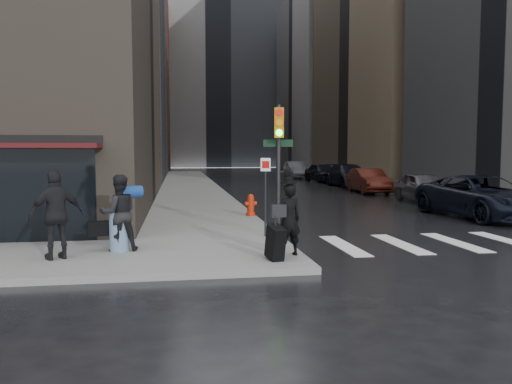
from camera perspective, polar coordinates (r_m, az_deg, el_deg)
The scene contains 18 objects.
ground at distance 11.92m, azimuth -4.65°, elevation -7.48°, with size 140.00×140.00×0.00m, color black.
sidewalk_left at distance 38.71m, azimuth -7.66°, elevation 0.91°, with size 4.00×50.00×0.15m, color slate.
sidewalk_right at distance 41.28m, azimuth 11.43°, elevation 1.09°, with size 3.00×50.00×0.15m, color slate.
crosswalk at distance 15.35m, azimuth 24.32°, elevation -5.15°, with size 8.50×3.00×0.01m.
bldg_left_far at distance 75.36m, azimuth -18.56°, elevation 12.30°, with size 22.00×20.00×26.00m, color brown.
bldg_right_far at distance 75.30m, azimuth 12.32°, elevation 12.06°, with size 22.00×20.00×25.00m, color gray.
bldg_distant at distance 90.90m, azimuth -4.64°, elevation 13.05°, with size 40.00×12.00×32.00m, color gray.
man_overcoat at distance 11.18m, azimuth 3.42°, elevation -3.57°, with size 0.93×1.07×1.81m.
man_jeans at distance 12.19m, azimuth -15.44°, elevation -2.32°, with size 1.32×0.89×1.81m.
man_greycoat at distance 11.68m, azimuth -21.83°, elevation -2.43°, with size 1.23×0.97×1.96m.
traffic_light at distance 13.72m, azimuth 2.47°, elevation 4.59°, with size 0.90×0.48×3.63m.
fire_hydrant at distance 18.48m, azimuth -0.62°, elevation -1.60°, with size 0.46×0.35×0.80m.
parked_car_0 at distance 20.73m, azimuth 24.46°, elevation -0.50°, with size 2.69×5.83×1.62m, color black.
parked_car_1 at distance 26.21m, azimuth 18.57°, elevation 0.52°, with size 1.79×4.46×1.52m, color #4C4B51.
parked_car_2 at distance 31.40m, azimuth 12.74°, elevation 1.27°, with size 1.61×4.61×1.52m, color #43150D.
parked_car_3 at distance 37.25m, azimuth 10.54°, elevation 1.89°, with size 2.31×5.68×1.65m, color black.
parked_car_4 at distance 42.83m, azimuth 7.57°, elevation 2.23°, with size 1.89×4.69×1.60m, color black.
parked_car_5 at distance 48.34m, azimuth 4.57°, elevation 2.54°, with size 1.74×4.99×1.65m, color #47474C.
Camera 1 is at (-0.86, -11.63, 2.47)m, focal length 35.00 mm.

